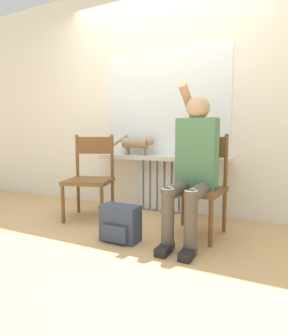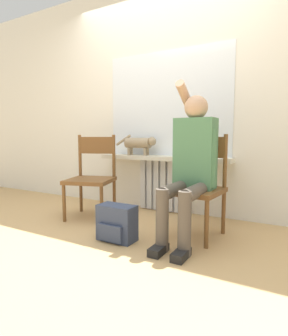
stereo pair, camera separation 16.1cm
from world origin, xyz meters
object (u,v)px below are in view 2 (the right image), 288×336
at_px(chair_right, 196,185).
at_px(chair_left, 92,176).
at_px(person, 191,161).
at_px(backpack, 117,223).
at_px(cat, 140,143).

bearing_deg(chair_right, chair_left, -175.44).
relative_size(person, backpack, 4.19).
distance_m(chair_left, person, 1.21).
bearing_deg(chair_left, backpack, -53.10).
bearing_deg(chair_left, person, -23.34).
bearing_deg(chair_left, chair_right, -17.45).
relative_size(person, cat, 2.47).
bearing_deg(cat, backpack, -70.33).
xyz_separation_m(chair_left, person, (1.18, -0.12, 0.22)).
height_order(chair_right, person, person).
distance_m(person, cat, 1.09).
distance_m(chair_left, chair_right, 1.18).
xyz_separation_m(person, cat, (-0.87, 0.64, 0.13)).
height_order(chair_left, backpack, chair_left).
xyz_separation_m(chair_right, cat, (-0.88, 0.51, 0.35)).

